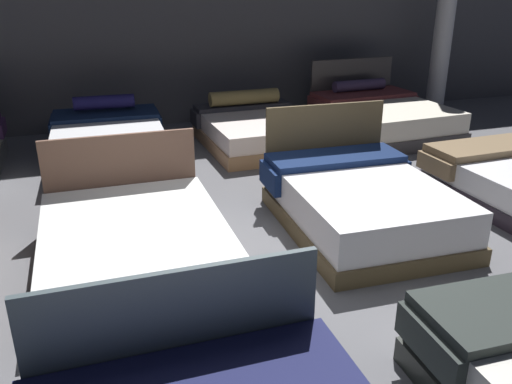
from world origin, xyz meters
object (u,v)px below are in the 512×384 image
at_px(bed_6, 360,202).
at_px(bed_9, 109,143).
at_px(bed_11, 381,116).
at_px(support_pillar, 446,14).
at_px(bed_10, 256,130).
at_px(bed_5, 135,241).

xyz_separation_m(bed_6, bed_9, (-2.18, 2.90, 0.01)).
distance_m(bed_6, bed_11, 3.63).
height_order(bed_6, support_pillar, support_pillar).
bearing_deg(bed_6, bed_9, 129.58).
relative_size(bed_10, bed_11, 0.89).
bearing_deg(bed_6, support_pillar, 48.68).
bearing_deg(bed_5, bed_9, 90.32).
bearing_deg(bed_9, bed_5, -87.80).
bearing_deg(support_pillar, bed_10, -166.37).
relative_size(bed_5, bed_9, 0.98).
bearing_deg(bed_10, bed_5, -126.66).
distance_m(bed_10, bed_11, 2.11).
height_order(bed_5, bed_10, bed_5).
bearing_deg(bed_6, bed_5, -176.97).
xyz_separation_m(bed_9, support_pillar, (5.95, 1.01, 1.48)).
relative_size(bed_6, bed_9, 1.00).
xyz_separation_m(bed_9, bed_11, (4.24, 0.09, 0.00)).
distance_m(bed_9, bed_10, 2.13).
relative_size(bed_9, support_pillar, 0.59).
xyz_separation_m(bed_6, bed_10, (-0.05, 2.98, -0.03)).
bearing_deg(bed_10, bed_6, -90.03).
xyz_separation_m(bed_9, bed_10, (2.13, 0.09, -0.04)).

